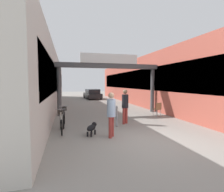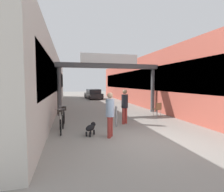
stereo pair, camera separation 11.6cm
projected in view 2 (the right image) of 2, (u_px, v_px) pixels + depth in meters
The scene contains 12 objects.
ground_plane at pixel (147, 142), 6.37m from camera, with size 80.00×80.00×0.00m, color gray.
storefront_left at pixel (41, 82), 15.61m from camera, with size 3.00×26.00×4.51m.
storefront_right at pixel (146, 82), 18.08m from camera, with size 3.00×26.00×4.51m.
arcade_sign_gateway at pixel (109, 72), 12.10m from camera, with size 7.40×0.47×4.13m.
pedestrian_with_dog at pixel (110, 112), 6.85m from camera, with size 0.47×0.47×1.78m.
pedestrian_companion at pixel (125, 104), 9.13m from camera, with size 0.48×0.48×1.82m.
dog_on_leash at pixel (91, 128), 7.18m from camera, with size 0.57×0.69×0.50m.
bicycle_silver_nearest at pixel (60, 122), 7.69m from camera, with size 0.46×1.69×0.98m.
bicycle_black_second at pixel (64, 117), 8.78m from camera, with size 0.46×1.69×0.98m.
bollard_post_metal at pixel (116, 116), 8.60m from camera, with size 0.10×0.10×1.03m.
cafe_chair_wood_nearer at pixel (158, 108), 11.15m from camera, with size 0.46×0.46×0.89m.
parked_car_black at pixel (93, 94), 23.87m from camera, with size 2.12×4.15×1.33m.
Camera 2 is at (-2.77, -5.73, 2.13)m, focal length 28.00 mm.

